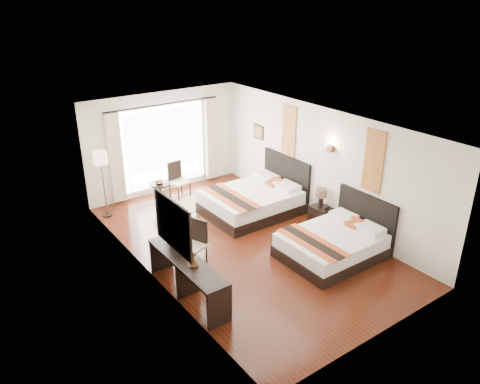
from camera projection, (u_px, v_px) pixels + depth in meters
floor at (244, 243)px, 10.56m from camera, size 4.50×7.50×0.01m
ceiling at (245, 123)px, 9.44m from camera, size 4.50×7.50×0.02m
wall_headboard at (320, 165)px, 11.19m from camera, size 0.01×7.50×2.80m
wall_desk at (148, 213)px, 8.80m from camera, size 0.01×7.50×2.80m
wall_window at (164, 143)px, 12.79m from camera, size 4.50×0.01×2.80m
wall_entry at (387, 263)px, 7.21m from camera, size 4.50×0.01×2.80m
window_glass at (165, 146)px, 12.82m from camera, size 2.40×0.02×2.20m
sheer_curtain at (166, 147)px, 12.78m from camera, size 2.30×0.02×2.10m
drape_left at (116, 158)px, 11.98m from camera, size 0.35×0.14×2.35m
drape_right at (211, 139)px, 13.53m from camera, size 0.35×0.14×2.35m
art_panel_near at (374, 161)px, 9.81m from camera, size 0.03×0.50×1.35m
art_panel_far at (289, 132)px, 11.82m from camera, size 0.03×0.50×1.35m
wall_sconce at (331, 148)px, 10.70m from camera, size 0.10×0.14×0.14m
mirror_frame at (173, 225)px, 8.04m from camera, size 0.04×1.25×0.95m
mirror_glass at (174, 224)px, 8.05m from camera, size 0.01×1.12×0.82m
bed_near at (335, 243)px, 9.95m from camera, size 2.10×1.64×1.18m
bed_far at (254, 200)px, 11.90m from camera, size 2.31×1.80×1.31m
nightstand at (320, 216)px, 11.28m from camera, size 0.40×0.50×0.48m
table_lamp at (321, 194)px, 11.11m from camera, size 0.27×0.27×0.42m
vase at (327, 205)px, 11.05m from camera, size 0.17×0.17×0.15m
console_desk at (188, 278)px, 8.63m from camera, size 0.50×2.20×0.76m
television at (173, 237)px, 8.82m from camera, size 0.12×0.76×0.44m
bronze_figurine at (194, 260)px, 8.24m from camera, size 0.21×0.21×0.25m
desk_chair at (194, 253)px, 9.59m from camera, size 0.61×0.61×1.00m
floor_lamp at (101, 162)px, 11.27m from camera, size 0.34×0.34×1.69m
side_table at (161, 194)px, 12.30m from camera, size 0.54×0.54×0.62m
fruit_bowl at (159, 183)px, 12.13m from camera, size 0.31×0.31×0.06m
window_chair at (179, 187)px, 12.74m from camera, size 0.53×0.53×1.01m
jute_rug at (186, 206)px, 12.34m from camera, size 1.37×1.10×0.01m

